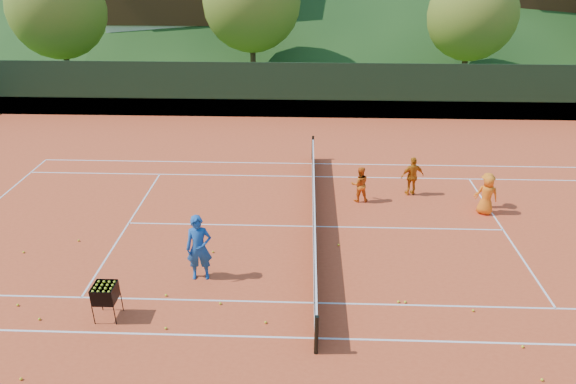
{
  "coord_description": "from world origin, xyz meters",
  "views": [
    {
      "loc": [
        -0.32,
        -15.22,
        8.82
      ],
      "look_at": [
        -0.88,
        0.0,
        1.32
      ],
      "focal_mm": 32.0,
      "sensor_mm": 36.0,
      "label": 1
    }
  ],
  "objects_px": {
    "coach": "(199,248)",
    "student_b": "(412,176)",
    "student_c": "(487,195)",
    "student_a": "(360,184)",
    "student_d": "(486,190)",
    "tennis_net": "(314,214)",
    "ball_hopper": "(105,294)"
  },
  "relations": [
    {
      "from": "coach",
      "to": "student_c",
      "type": "relative_size",
      "value": 1.37
    },
    {
      "from": "student_d",
      "to": "tennis_net",
      "type": "relative_size",
      "value": 0.11
    },
    {
      "from": "student_c",
      "to": "tennis_net",
      "type": "xyz_separation_m",
      "value": [
        -6.1,
        -1.18,
        -0.23
      ]
    },
    {
      "from": "student_c",
      "to": "student_a",
      "type": "bearing_deg",
      "value": 7.45
    },
    {
      "from": "ball_hopper",
      "to": "coach",
      "type": "bearing_deg",
      "value": 41.6
    },
    {
      "from": "student_c",
      "to": "student_d",
      "type": "bearing_deg",
      "value": -87.66
    },
    {
      "from": "student_c",
      "to": "student_b",
      "type": "bearing_deg",
      "value": -13.38
    },
    {
      "from": "student_d",
      "to": "tennis_net",
      "type": "xyz_separation_m",
      "value": [
        -6.24,
        -1.7,
        -0.17
      ]
    },
    {
      "from": "coach",
      "to": "student_d",
      "type": "bearing_deg",
      "value": 20.02
    },
    {
      "from": "student_d",
      "to": "student_a",
      "type": "bearing_deg",
      "value": -17.38
    },
    {
      "from": "coach",
      "to": "student_d",
      "type": "height_order",
      "value": "coach"
    },
    {
      "from": "coach",
      "to": "student_c",
      "type": "height_order",
      "value": "coach"
    },
    {
      "from": "student_d",
      "to": "tennis_net",
      "type": "bearing_deg",
      "value": 1.63
    },
    {
      "from": "student_d",
      "to": "ball_hopper",
      "type": "height_order",
      "value": "student_d"
    },
    {
      "from": "ball_hopper",
      "to": "student_a",
      "type": "bearing_deg",
      "value": 44.33
    },
    {
      "from": "student_b",
      "to": "ball_hopper",
      "type": "xyz_separation_m",
      "value": [
        -9.09,
        -7.5,
        -0.02
      ]
    },
    {
      "from": "coach",
      "to": "student_d",
      "type": "distance_m",
      "value": 10.65
    },
    {
      "from": "coach",
      "to": "student_b",
      "type": "distance_m",
      "value": 9.03
    },
    {
      "from": "student_d",
      "to": "student_b",
      "type": "bearing_deg",
      "value": -33.78
    },
    {
      "from": "student_c",
      "to": "student_d",
      "type": "xyz_separation_m",
      "value": [
        0.14,
        0.52,
        -0.06
      ]
    },
    {
      "from": "student_a",
      "to": "student_c",
      "type": "bearing_deg",
      "value": 161.92
    },
    {
      "from": "student_a",
      "to": "coach",
      "type": "bearing_deg",
      "value": 37.83
    },
    {
      "from": "student_b",
      "to": "student_c",
      "type": "bearing_deg",
      "value": 135.39
    },
    {
      "from": "student_b",
      "to": "student_d",
      "type": "bearing_deg",
      "value": 146.54
    },
    {
      "from": "student_a",
      "to": "student_c",
      "type": "relative_size",
      "value": 0.94
    },
    {
      "from": "student_a",
      "to": "tennis_net",
      "type": "bearing_deg",
      "value": 42.02
    },
    {
      "from": "student_c",
      "to": "student_d",
      "type": "relative_size",
      "value": 1.1
    },
    {
      "from": "coach",
      "to": "student_a",
      "type": "distance_m",
      "value": 7.1
    },
    {
      "from": "student_a",
      "to": "student_b",
      "type": "xyz_separation_m",
      "value": [
        2.04,
        0.62,
        0.08
      ]
    },
    {
      "from": "coach",
      "to": "student_b",
      "type": "height_order",
      "value": "coach"
    },
    {
      "from": "student_b",
      "to": "tennis_net",
      "type": "relative_size",
      "value": 0.13
    },
    {
      "from": "student_b",
      "to": "student_d",
      "type": "distance_m",
      "value": 2.66
    }
  ]
}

